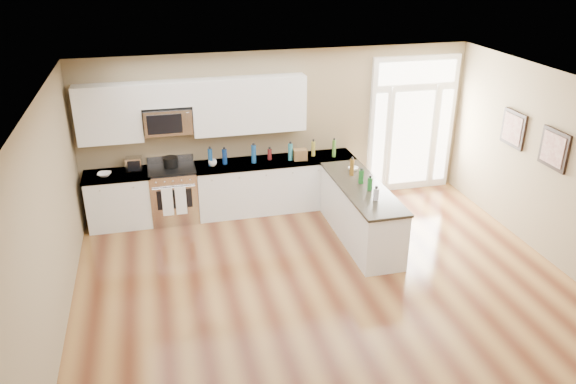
{
  "coord_description": "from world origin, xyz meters",
  "views": [
    {
      "loc": [
        -2.15,
        -5.37,
        4.48
      ],
      "look_at": [
        -0.34,
        2.0,
        1.07
      ],
      "focal_mm": 35.0,
      "sensor_mm": 36.0,
      "label": 1
    }
  ],
  "objects_px": {
    "peninsula_cabinet": "(360,214)",
    "toaster_oven": "(134,164)",
    "kitchen_range": "(174,194)",
    "stockpot": "(171,162)"
  },
  "relations": [
    {
      "from": "kitchen_range",
      "to": "toaster_oven",
      "type": "height_order",
      "value": "toaster_oven"
    },
    {
      "from": "kitchen_range",
      "to": "toaster_oven",
      "type": "xyz_separation_m",
      "value": [
        -0.61,
        0.1,
        0.57
      ]
    },
    {
      "from": "peninsula_cabinet",
      "to": "kitchen_range",
      "type": "distance_m",
      "value": 3.23
    },
    {
      "from": "peninsula_cabinet",
      "to": "toaster_oven",
      "type": "xyz_separation_m",
      "value": [
        -3.5,
        1.55,
        0.62
      ]
    },
    {
      "from": "peninsula_cabinet",
      "to": "toaster_oven",
      "type": "relative_size",
      "value": 8.87
    },
    {
      "from": "peninsula_cabinet",
      "to": "toaster_oven",
      "type": "bearing_deg",
      "value": 156.07
    },
    {
      "from": "peninsula_cabinet",
      "to": "toaster_oven",
      "type": "distance_m",
      "value": 3.88
    },
    {
      "from": "kitchen_range",
      "to": "stockpot",
      "type": "bearing_deg",
      "value": 91.91
    },
    {
      "from": "stockpot",
      "to": "peninsula_cabinet",
      "type": "bearing_deg",
      "value": -27.77
    },
    {
      "from": "peninsula_cabinet",
      "to": "kitchen_range",
      "type": "bearing_deg",
      "value": 153.38
    }
  ]
}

